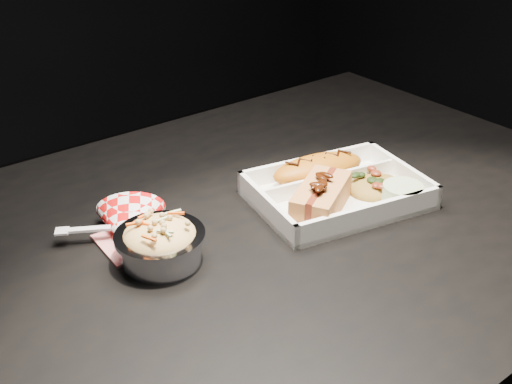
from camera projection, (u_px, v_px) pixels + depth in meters
dining_table at (251, 274)px, 0.97m from camera, size 1.20×0.80×0.75m
food_tray at (336, 194)px, 0.98m from camera, size 0.28×0.23×0.04m
fried_pastry at (318, 169)px, 1.01m from camera, size 0.17×0.09×0.04m
hotdog at (321, 195)px, 0.93m from camera, size 0.14×0.11×0.06m
fried_rice_mound at (377, 181)px, 0.99m from camera, size 0.11×0.09×0.03m
cupcake_liner at (402, 194)px, 0.95m from camera, size 0.06×0.06×0.03m
foil_coleslaw_cup at (160, 241)px, 0.82m from camera, size 0.12×0.12×0.07m
napkin_fork at (130, 229)px, 0.88m from camera, size 0.16×0.15×0.10m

